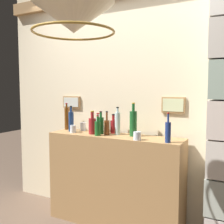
% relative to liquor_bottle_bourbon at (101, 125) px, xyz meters
% --- Properties ---
extents(panelled_rear_partition, '(3.15, 0.15, 2.79)m').
position_rel_liquor_bottle_bourbon_xyz_m(panelled_rear_partition, '(0.17, 0.23, 0.39)').
color(panelled_rear_partition, beige).
rests_on(panelled_rear_partition, ground).
extents(bar_shelf_unit, '(1.46, 0.36, 0.98)m').
position_rel_liquor_bottle_bourbon_xyz_m(bar_shelf_unit, '(0.17, -0.02, -0.59)').
color(bar_shelf_unit, '#9E7547').
rests_on(bar_shelf_unit, ground).
extents(liquor_bottle_bourbon, '(0.06, 0.06, 0.25)m').
position_rel_liquor_bottle_bourbon_xyz_m(liquor_bottle_bourbon, '(0.00, 0.00, 0.00)').
color(liquor_bottle_bourbon, '#175624').
rests_on(liquor_bottle_bourbon, bar_shelf_unit).
extents(liquor_bottle_rye, '(0.08, 0.08, 0.35)m').
position_rel_liquor_bottle_bourbon_xyz_m(liquor_bottle_rye, '(0.37, 0.02, 0.04)').
color(liquor_bottle_rye, '#1B5425').
rests_on(liquor_bottle_rye, bar_shelf_unit).
extents(liquor_bottle_brandy, '(0.08, 0.08, 0.21)m').
position_rel_liquor_bottle_bourbon_xyz_m(liquor_bottle_brandy, '(-0.09, 0.09, -0.02)').
color(liquor_bottle_brandy, silver).
rests_on(liquor_bottle_brandy, bar_shelf_unit).
extents(liquor_bottle_gin, '(0.08, 0.08, 0.25)m').
position_rel_liquor_bottle_bourbon_xyz_m(liquor_bottle_gin, '(-0.07, -0.06, -0.00)').
color(liquor_bottle_gin, maroon).
rests_on(liquor_bottle_gin, bar_shelf_unit).
extents(liquor_bottle_vodka, '(0.07, 0.07, 0.21)m').
position_rel_liquor_bottle_bourbon_xyz_m(liquor_bottle_vodka, '(0.11, 0.08, -0.02)').
color(liquor_bottle_vodka, maroon).
rests_on(liquor_bottle_vodka, bar_shelf_unit).
extents(liquor_bottle_whiskey, '(0.06, 0.06, 0.22)m').
position_rel_liquor_bottle_bourbon_xyz_m(liquor_bottle_whiskey, '(0.03, -0.12, -0.02)').
color(liquor_bottle_whiskey, '#1B5823').
rests_on(liquor_bottle_whiskey, bar_shelf_unit).
extents(liquor_bottle_port, '(0.06, 0.06, 0.29)m').
position_rel_liquor_bottle_bourbon_xyz_m(liquor_bottle_port, '(-0.38, -0.02, 0.02)').
color(liquor_bottle_port, navy).
rests_on(liquor_bottle_port, bar_shelf_unit).
extents(liquor_bottle_amaro, '(0.06, 0.06, 0.25)m').
position_rel_liquor_bottle_bourbon_xyz_m(liquor_bottle_amaro, '(0.09, -0.04, -0.01)').
color(liquor_bottle_amaro, brown).
rests_on(liquor_bottle_amaro, bar_shelf_unit).
extents(liquor_bottle_mezcal, '(0.05, 0.05, 0.28)m').
position_rel_liquor_bottle_bourbon_xyz_m(liquor_bottle_mezcal, '(0.78, -0.14, 0.00)').
color(liquor_bottle_mezcal, navy).
rests_on(liquor_bottle_mezcal, bar_shelf_unit).
extents(liquor_bottle_rum, '(0.06, 0.06, 0.30)m').
position_rel_liquor_bottle_bourbon_xyz_m(liquor_bottle_rum, '(0.19, 0.02, 0.03)').
color(liquor_bottle_rum, silver).
rests_on(liquor_bottle_rum, bar_shelf_unit).
extents(liquor_bottle_vermouth, '(0.05, 0.05, 0.32)m').
position_rel_liquor_bottle_bourbon_xyz_m(liquor_bottle_vermouth, '(-0.51, 0.07, 0.04)').
color(liquor_bottle_vermouth, brown).
rests_on(liquor_bottle_vermouth, bar_shelf_unit).
extents(glass_tumbler_rocks, '(0.07, 0.07, 0.08)m').
position_rel_liquor_bottle_bourbon_xyz_m(glass_tumbler_rocks, '(0.49, -0.16, -0.06)').
color(glass_tumbler_rocks, silver).
rests_on(glass_tumbler_rocks, bar_shelf_unit).
extents(glass_tumbler_highball, '(0.06, 0.06, 0.10)m').
position_rel_liquor_bottle_bourbon_xyz_m(glass_tumbler_highball, '(-0.29, 0.08, -0.05)').
color(glass_tumbler_highball, silver).
rests_on(glass_tumbler_highball, bar_shelf_unit).
extents(glass_tumbler_shot, '(0.07, 0.07, 0.09)m').
position_rel_liquor_bottle_bourbon_xyz_m(glass_tumbler_shot, '(-0.30, -0.09, -0.05)').
color(glass_tumbler_shot, silver).
rests_on(glass_tumbler_shot, bar_shelf_unit).
extents(pendant_lamp, '(0.55, 0.55, 0.47)m').
position_rel_liquor_bottle_bourbon_xyz_m(pendant_lamp, '(0.38, -1.02, 0.85)').
color(pendant_lamp, '#EFE5C6').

